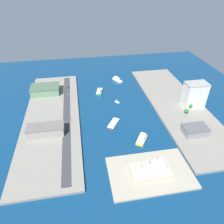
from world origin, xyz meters
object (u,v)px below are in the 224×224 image
object	(u,v)px
ferry_yellow_fast	(142,139)
sailboat_small_white	(117,102)
barge_flat_brown	(113,123)
van_white	(68,93)
terminal_long_green	(45,90)
carpark_squat_concrete	(46,130)
ferry_green_doubledeck	(99,91)
hotel_broad_white	(194,95)
traffic_light_waterfront	(71,119)
ferry_white_commuter	(117,80)
warehouse_low_gray	(195,130)
suv_black	(69,87)
opera_landmark	(152,165)

from	to	relation	value
ferry_yellow_fast	sailboat_small_white	size ratio (longest dim) A/B	2.11
barge_flat_brown	van_white	distance (m)	101.04
terminal_long_green	carpark_squat_concrete	world-z (taller)	terminal_long_green
barge_flat_brown	ferry_green_doubledeck	bearing A→B (deg)	-85.38
terminal_long_green	hotel_broad_white	bearing A→B (deg)	160.38
barge_flat_brown	traffic_light_waterfront	distance (m)	53.03
ferry_white_commuter	carpark_squat_concrete	bearing A→B (deg)	49.61
warehouse_low_gray	sailboat_small_white	bearing A→B (deg)	-49.65
suv_black	van_white	xyz separation A→B (m)	(1.15, 20.07, 0.07)
barge_flat_brown	hotel_broad_white	xyz separation A→B (m)	(-116.24, -19.13, 19.15)
ferry_white_commuter	barge_flat_brown	distance (m)	124.30
sailboat_small_white	van_white	bearing A→B (deg)	-25.24
van_white	ferry_green_doubledeck	bearing A→B (deg)	-179.39
van_white	traffic_light_waterfront	world-z (taller)	traffic_light_waterfront
ferry_white_commuter	terminal_long_green	bearing A→B (deg)	13.49
ferry_yellow_fast	terminal_long_green	distance (m)	172.74
opera_landmark	terminal_long_green	bearing A→B (deg)	-57.19
van_white	carpark_squat_concrete	bearing A→B (deg)	75.09
barge_flat_brown	van_white	size ratio (longest dim) A/B	5.55
ferry_green_doubledeck	carpark_squat_concrete	world-z (taller)	carpark_squat_concrete
hotel_broad_white	opera_landmark	world-z (taller)	hotel_broad_white
van_white	barge_flat_brown	bearing A→B (deg)	123.57
carpark_squat_concrete	opera_landmark	xyz separation A→B (m)	(-102.98, 72.96, 2.33)
barge_flat_brown	warehouse_low_gray	bearing A→B (deg)	157.51
hotel_broad_white	traffic_light_waterfront	world-z (taller)	hotel_broad_white
ferry_yellow_fast	traffic_light_waterfront	bearing A→B (deg)	-30.97
barge_flat_brown	hotel_broad_white	distance (m)	119.35
ferry_yellow_fast	sailboat_small_white	xyz separation A→B (m)	(11.48, -86.15, -1.89)
traffic_light_waterfront	ferry_white_commuter	bearing A→B (deg)	-126.42
terminal_long_green	traffic_light_waterfront	bearing A→B (deg)	115.03
hotel_broad_white	opera_landmark	size ratio (longest dim) A/B	0.91
ferry_green_doubledeck	opera_landmark	size ratio (longest dim) A/B	0.60
terminal_long_green	traffic_light_waterfront	world-z (taller)	terminal_long_green
sailboat_small_white	barge_flat_brown	xyz separation A→B (m)	(15.23, 50.65, 0.35)
carpark_squat_concrete	opera_landmark	distance (m)	126.23
carpark_squat_concrete	suv_black	distance (m)	115.34
barge_flat_brown	terminal_long_green	size ratio (longest dim) A/B	0.56
ferry_white_commuter	hotel_broad_white	bearing A→B (deg)	130.55
carpark_squat_concrete	opera_landmark	world-z (taller)	opera_landmark
sailboat_small_white	traffic_light_waterfront	xyz separation A→B (m)	(66.68, 39.24, 6.22)
ferry_yellow_fast	van_white	xyz separation A→B (m)	(82.57, -119.66, 0.94)
hotel_broad_white	ferry_yellow_fast	bearing A→B (deg)	31.40
hotel_broad_white	van_white	world-z (taller)	hotel_broad_white
barge_flat_brown	traffic_light_waterfront	bearing A→B (deg)	-12.50
ferry_white_commuter	van_white	xyz separation A→B (m)	(85.11, 36.64, 1.30)
ferry_yellow_fast	carpark_squat_concrete	xyz separation A→B (m)	(107.14, -27.40, 5.84)
terminal_long_green	barge_flat_brown	bearing A→B (deg)	134.01
sailboat_small_white	warehouse_low_gray	world-z (taller)	warehouse_low_gray
ferry_green_doubledeck	warehouse_low_gray	distance (m)	155.66
ferry_yellow_fast	barge_flat_brown	distance (m)	44.46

